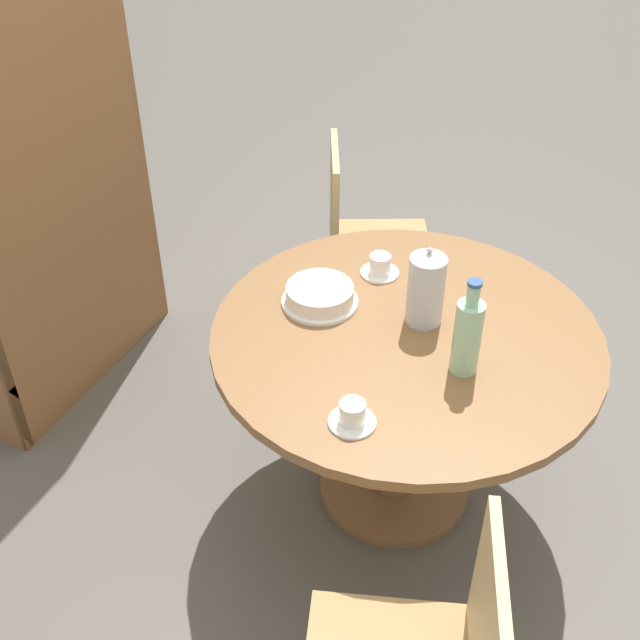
{
  "coord_description": "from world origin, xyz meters",
  "views": [
    {
      "loc": [
        -1.86,
        -0.56,
        2.26
      ],
      "look_at": [
        0.0,
        0.29,
        0.67
      ],
      "focal_mm": 45.0,
      "sensor_mm": 36.0,
      "label": 1
    }
  ],
  "objects_px": {
    "chair_a": "(366,239)",
    "coffee_pot": "(426,288)",
    "bookshelf": "(35,167)",
    "cake_main": "(320,295)",
    "cup_a": "(351,415)",
    "water_bottle": "(467,335)",
    "cup_b": "(380,266)"
  },
  "relations": [
    {
      "from": "cake_main",
      "to": "water_bottle",
      "type": "bearing_deg",
      "value": -103.07
    },
    {
      "from": "chair_a",
      "to": "cup_a",
      "type": "xyz_separation_m",
      "value": [
        -1.26,
        -0.46,
        0.29
      ]
    },
    {
      "from": "coffee_pot",
      "to": "chair_a",
      "type": "bearing_deg",
      "value": 33.04
    },
    {
      "from": "coffee_pot",
      "to": "cake_main",
      "type": "height_order",
      "value": "coffee_pot"
    },
    {
      "from": "bookshelf",
      "to": "cup_a",
      "type": "height_order",
      "value": "bookshelf"
    },
    {
      "from": "chair_a",
      "to": "cup_b",
      "type": "height_order",
      "value": "chair_a"
    },
    {
      "from": "cake_main",
      "to": "coffee_pot",
      "type": "bearing_deg",
      "value": -80.63
    },
    {
      "from": "bookshelf",
      "to": "cup_a",
      "type": "bearing_deg",
      "value": 70.82
    },
    {
      "from": "chair_a",
      "to": "water_bottle",
      "type": "distance_m",
      "value": 1.2
    },
    {
      "from": "cake_main",
      "to": "cup_b",
      "type": "bearing_deg",
      "value": -25.64
    },
    {
      "from": "chair_a",
      "to": "coffee_pot",
      "type": "distance_m",
      "value": 0.97
    },
    {
      "from": "coffee_pot",
      "to": "cup_b",
      "type": "xyz_separation_m",
      "value": [
        0.18,
        0.22,
        -0.09
      ]
    },
    {
      "from": "cup_a",
      "to": "cup_b",
      "type": "relative_size",
      "value": 1.0
    },
    {
      "from": "coffee_pot",
      "to": "cake_main",
      "type": "distance_m",
      "value": 0.35
    },
    {
      "from": "bookshelf",
      "to": "cup_b",
      "type": "distance_m",
      "value": 1.28
    },
    {
      "from": "coffee_pot",
      "to": "water_bottle",
      "type": "bearing_deg",
      "value": -133.77
    },
    {
      "from": "coffee_pot",
      "to": "water_bottle",
      "type": "height_order",
      "value": "water_bottle"
    },
    {
      "from": "coffee_pot",
      "to": "cake_main",
      "type": "bearing_deg",
      "value": 99.37
    },
    {
      "from": "cake_main",
      "to": "cup_a",
      "type": "relative_size",
      "value": 1.89
    },
    {
      "from": "water_bottle",
      "to": "cake_main",
      "type": "distance_m",
      "value": 0.53
    },
    {
      "from": "chair_a",
      "to": "coffee_pot",
      "type": "height_order",
      "value": "coffee_pot"
    },
    {
      "from": "cup_b",
      "to": "bookshelf",
      "type": "bearing_deg",
      "value": 98.73
    },
    {
      "from": "coffee_pot",
      "to": "cake_main",
      "type": "xyz_separation_m",
      "value": [
        -0.05,
        0.33,
        -0.09
      ]
    },
    {
      "from": "cup_a",
      "to": "bookshelf",
      "type": "bearing_deg",
      "value": 70.82
    },
    {
      "from": "chair_a",
      "to": "cup_a",
      "type": "bearing_deg",
      "value": 174.69
    },
    {
      "from": "coffee_pot",
      "to": "cup_a",
      "type": "height_order",
      "value": "coffee_pot"
    },
    {
      "from": "bookshelf",
      "to": "cake_main",
      "type": "relative_size",
      "value": 7.52
    },
    {
      "from": "coffee_pot",
      "to": "cup_b",
      "type": "height_order",
      "value": "coffee_pot"
    },
    {
      "from": "chair_a",
      "to": "cake_main",
      "type": "distance_m",
      "value": 0.87
    },
    {
      "from": "chair_a",
      "to": "bookshelf",
      "type": "xyz_separation_m",
      "value": [
        -0.76,
        0.98,
        0.48
      ]
    },
    {
      "from": "chair_a",
      "to": "cake_main",
      "type": "height_order",
      "value": "chair_a"
    },
    {
      "from": "chair_a",
      "to": "bookshelf",
      "type": "height_order",
      "value": "bookshelf"
    }
  ]
}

